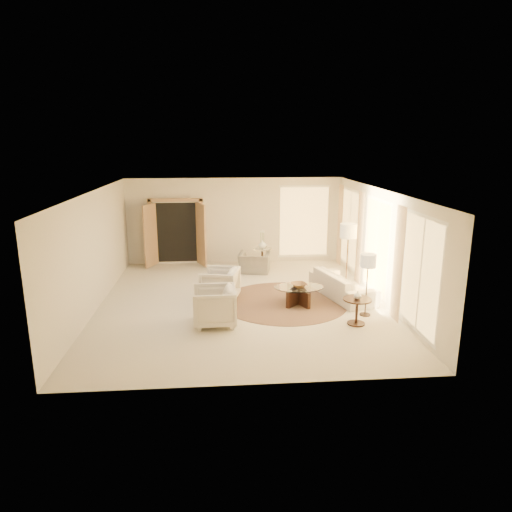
{
  "coord_description": "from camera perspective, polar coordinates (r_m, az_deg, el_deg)",
  "views": [
    {
      "loc": [
        -0.54,
        -10.82,
        3.93
      ],
      "look_at": [
        0.4,
        0.4,
        1.1
      ],
      "focal_mm": 32.0,
      "sensor_mm": 36.0,
      "label": 1
    }
  ],
  "objects": [
    {
      "name": "windows_right",
      "position": [
        11.91,
        14.91,
        1.11
      ],
      "size": [
        0.1,
        6.4,
        2.4
      ],
      "primitive_type": null,
      "color": "#FFC966",
      "rests_on": "room"
    },
    {
      "name": "french_doors",
      "position": [
        14.98,
        -9.92,
        2.88
      ],
      "size": [
        1.95,
        0.66,
        2.16
      ],
      "color": "tan",
      "rests_on": "room"
    },
    {
      "name": "bowl",
      "position": [
        11.32,
        5.37,
        -3.62
      ],
      "size": [
        0.46,
        0.46,
        0.09
      ],
      "primitive_type": "imported",
      "rotation": [
        0.0,
        0.0,
        0.26
      ],
      "color": "brown",
      "rests_on": "coffee_table"
    },
    {
      "name": "armchair_right",
      "position": [
        10.09,
        -5.23,
        -6.03
      ],
      "size": [
        0.87,
        0.92,
        0.94
      ],
      "primitive_type": "imported",
      "rotation": [
        0.0,
        0.0,
        -1.56
      ],
      "color": "silver",
      "rests_on": "room"
    },
    {
      "name": "armchair_left",
      "position": [
        11.61,
        -4.54,
        -3.36
      ],
      "size": [
        1.01,
        1.06,
        0.91
      ],
      "primitive_type": "imported",
      "rotation": [
        0.0,
        0.0,
        -1.82
      ],
      "color": "silver",
      "rests_on": "room"
    },
    {
      "name": "accent_chair",
      "position": [
        14.03,
        -0.19,
        -0.43
      ],
      "size": [
        1.04,
        0.78,
        0.82
      ],
      "primitive_type": "imported",
      "rotation": [
        0.0,
        0.0,
        2.94
      ],
      "color": "gray",
      "rests_on": "room"
    },
    {
      "name": "end_vase",
      "position": [
        10.23,
        12.58,
        -4.81
      ],
      "size": [
        0.2,
        0.2,
        0.17
      ],
      "primitive_type": "imported",
      "rotation": [
        0.0,
        0.0,
        -0.26
      ],
      "color": "white",
      "rests_on": "end_table"
    },
    {
      "name": "end_table",
      "position": [
        10.32,
        12.51,
        -6.21
      ],
      "size": [
        0.63,
        0.63,
        0.59
      ],
      "rotation": [
        0.0,
        0.0,
        -0.1
      ],
      "color": "black",
      "rests_on": "room"
    },
    {
      "name": "sofa",
      "position": [
        12.08,
        10.72,
        -3.55
      ],
      "size": [
        1.4,
        2.33,
        0.64
      ],
      "primitive_type": "imported",
      "rotation": [
        0.0,
        0.0,
        1.83
      ],
      "color": "silver",
      "rests_on": "room"
    },
    {
      "name": "floor_lamp_near",
      "position": [
        12.37,
        11.47,
        2.72
      ],
      "size": [
        0.44,
        0.44,
        1.82
      ],
      "rotation": [
        0.0,
        0.0,
        0.34
      ],
      "color": "#31241D",
      "rests_on": "room"
    },
    {
      "name": "window_back_corner",
      "position": [
        15.26,
        6.02,
        4.3
      ],
      "size": [
        1.7,
        0.1,
        2.4
      ],
      "primitive_type": null,
      "color": "#FFC966",
      "rests_on": "room"
    },
    {
      "name": "floor_lamp_far",
      "position": [
        10.64,
        13.84,
        -0.93
      ],
      "size": [
        0.36,
        0.36,
        1.47
      ],
      "rotation": [
        0.0,
        0.0,
        -0.21
      ],
      "color": "#31241D",
      "rests_on": "room"
    },
    {
      "name": "curtains_right",
      "position": [
        12.74,
        13.35,
        1.8
      ],
      "size": [
        0.06,
        5.2,
        2.6
      ],
      "primitive_type": null,
      "color": "#D9B78E",
      "rests_on": "room"
    },
    {
      "name": "area_rug",
      "position": [
        11.59,
        3.5,
        -5.71
      ],
      "size": [
        3.98,
        3.98,
        0.01
      ],
      "primitive_type": "cylinder",
      "rotation": [
        0.0,
        0.0,
        -0.29
      ],
      "color": "#40271C",
      "rests_on": "room"
    },
    {
      "name": "room",
      "position": [
        11.13,
        -1.88,
        0.95
      ],
      "size": [
        7.04,
        8.04,
        2.83
      ],
      "color": "beige",
      "rests_on": "ground"
    },
    {
      "name": "side_vase",
      "position": [
        14.29,
        0.8,
        1.46
      ],
      "size": [
        0.33,
        0.33,
        0.27
      ],
      "primitive_type": "imported",
      "rotation": [
        0.0,
        0.0,
        -0.38
      ],
      "color": "white",
      "rests_on": "side_table"
    },
    {
      "name": "coffee_table",
      "position": [
        11.38,
        5.35,
        -4.64
      ],
      "size": [
        1.44,
        1.44,
        0.45
      ],
      "rotation": [
        0.0,
        0.0,
        -0.19
      ],
      "color": "black",
      "rests_on": "room"
    },
    {
      "name": "side_table",
      "position": [
        14.38,
        0.79,
        -0.07
      ],
      "size": [
        0.58,
        0.58,
        0.68
      ],
      "rotation": [
        0.0,
        0.0,
        -0.37
      ],
      "color": "#31241D",
      "rests_on": "room"
    }
  ]
}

